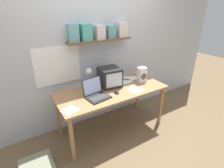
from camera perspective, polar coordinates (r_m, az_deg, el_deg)
ground_plane at (r=3.09m, az=0.00°, el=-14.25°), size 12.00×12.00×0.00m
back_wall at (r=2.91m, az=-5.34°, el=11.94°), size 5.60×0.24×2.60m
corner_desk at (r=2.72m, az=0.00°, el=-3.07°), size 1.71×0.73×0.74m
crt_monitor at (r=2.77m, az=-0.76°, el=2.27°), size 0.34×0.35×0.30m
laptop at (r=2.48m, az=-5.38°, el=-2.76°), size 0.35×0.33×0.26m
desk_lamp at (r=2.60m, az=-7.57°, el=3.11°), size 0.12×0.16×0.36m
juice_glass at (r=3.22m, az=9.41°, el=3.36°), size 0.07×0.07×0.12m
space_heater at (r=2.97m, az=9.67°, el=3.01°), size 0.15×0.13×0.25m
computer_mouse at (r=2.59m, az=1.40°, el=-2.68°), size 0.06×0.11×0.03m
open_notebook at (r=2.25m, az=-13.50°, el=-8.32°), size 0.24×0.22×0.00m
loose_paper_near_monitor at (r=2.97m, az=4.59°, el=0.71°), size 0.26×0.19×0.00m
printed_handout at (r=2.72m, az=7.56°, el=-1.86°), size 0.24×0.25×0.00m
loose_paper_near_laptop at (r=3.14m, az=6.55°, el=1.93°), size 0.34×0.28×0.00m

